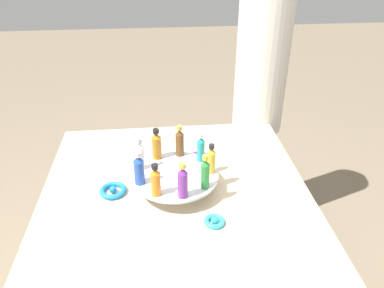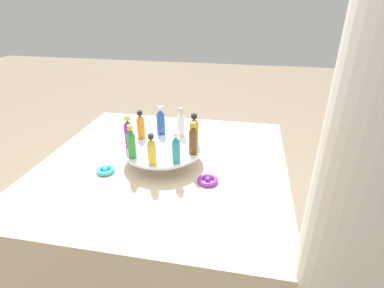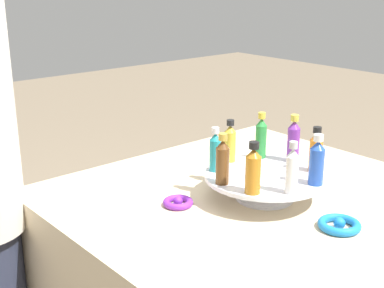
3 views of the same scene
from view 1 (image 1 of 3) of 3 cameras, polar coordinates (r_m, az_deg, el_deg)
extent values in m
cube|color=beige|center=(1.83, -2.25, -16.46)|extent=(1.10, 1.10, 0.77)
cylinder|color=silver|center=(1.57, -2.54, -6.70)|extent=(0.17, 0.17, 0.01)
cylinder|color=silver|center=(1.55, -2.57, -5.77)|extent=(0.09, 0.09, 0.05)
cylinder|color=silver|center=(1.53, -2.60, -4.78)|extent=(0.35, 0.35, 0.01)
cylinder|color=teal|center=(1.58, 1.35, -1.08)|extent=(0.03, 0.03, 0.09)
cone|color=teal|center=(1.55, 1.37, 0.72)|extent=(0.03, 0.03, 0.02)
cylinder|color=silver|center=(1.54, 1.38, 1.32)|extent=(0.02, 0.02, 0.02)
cylinder|color=brown|center=(1.62, -1.88, -0.12)|extent=(0.04, 0.04, 0.10)
cone|color=brown|center=(1.59, -1.92, 1.81)|extent=(0.04, 0.04, 0.02)
cylinder|color=#B79338|center=(1.58, -1.93, 2.46)|extent=(0.02, 0.02, 0.02)
cylinder|color=#AD6B19|center=(1.60, -5.40, -0.59)|extent=(0.04, 0.04, 0.10)
cone|color=#AD6B19|center=(1.57, -5.50, 1.32)|extent=(0.04, 0.04, 0.02)
cylinder|color=black|center=(1.56, -5.54, 1.96)|extent=(0.03, 0.03, 0.02)
cylinder|color=silver|center=(1.54, -7.84, -2.14)|extent=(0.03, 0.03, 0.10)
cone|color=silver|center=(1.51, -8.00, -0.17)|extent=(0.03, 0.03, 0.02)
cylinder|color=#B2B2B7|center=(1.50, -8.06, 0.49)|extent=(0.02, 0.02, 0.02)
cylinder|color=#234CAD|center=(1.46, -8.04, -4.28)|extent=(0.04, 0.04, 0.10)
cone|color=#234CAD|center=(1.43, -8.22, -2.25)|extent=(0.04, 0.04, 0.02)
cylinder|color=silver|center=(1.41, -8.28, -1.56)|extent=(0.03, 0.03, 0.02)
cylinder|color=orange|center=(1.39, -5.54, -6.11)|extent=(0.04, 0.04, 0.10)
cone|color=orange|center=(1.36, -5.66, -4.14)|extent=(0.04, 0.04, 0.02)
cylinder|color=black|center=(1.35, -5.70, -3.47)|extent=(0.02, 0.02, 0.02)
cylinder|color=#702D93|center=(1.38, -1.41, -6.26)|extent=(0.04, 0.04, 0.10)
cone|color=#702D93|center=(1.34, -1.45, -4.07)|extent=(0.04, 0.04, 0.02)
cylinder|color=gold|center=(1.33, -1.46, -3.33)|extent=(0.02, 0.02, 0.02)
cylinder|color=#288438|center=(1.42, 2.01, -4.92)|extent=(0.03, 0.03, 0.10)
cone|color=#288438|center=(1.39, 2.06, -2.81)|extent=(0.03, 0.03, 0.02)
cylinder|color=gold|center=(1.38, 2.07, -2.09)|extent=(0.02, 0.02, 0.02)
cylinder|color=gold|center=(1.51, 2.96, -2.93)|extent=(0.04, 0.04, 0.09)
cone|color=gold|center=(1.48, 3.02, -1.08)|extent=(0.03, 0.03, 0.02)
cylinder|color=black|center=(1.47, 3.04, -0.46)|extent=(0.02, 0.02, 0.02)
torus|color=#2DB7CC|center=(1.41, 3.43, -11.67)|extent=(0.08, 0.08, 0.02)
sphere|color=#2DB7CC|center=(1.40, 3.44, -11.56)|extent=(0.03, 0.03, 0.03)
torus|color=purple|center=(1.75, 1.11, -1.93)|extent=(0.09, 0.09, 0.02)
sphere|color=purple|center=(1.75, 1.11, -1.82)|extent=(0.03, 0.03, 0.03)
torus|color=blue|center=(1.57, -11.95, -7.02)|extent=(0.11, 0.11, 0.02)
sphere|color=blue|center=(1.57, -11.97, -6.89)|extent=(0.03, 0.03, 0.03)
cylinder|color=#282D42|center=(2.42, 8.98, -4.53)|extent=(0.24, 0.24, 0.69)
cylinder|color=beige|center=(2.08, 10.65, 12.40)|extent=(0.28, 0.28, 0.79)
camera|label=2|loc=(2.01, 32.75, 18.50)|focal=28.00mm
camera|label=3|loc=(2.53, -28.16, 19.96)|focal=50.00mm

